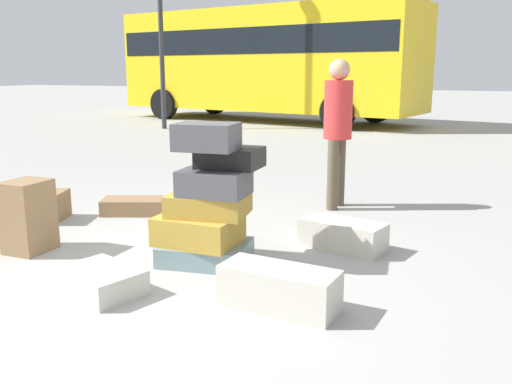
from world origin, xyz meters
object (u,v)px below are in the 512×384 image
object	(u,v)px
suitcase_brown_white_trunk	(28,216)
parked_bus	(266,57)
person_bearded_onlooker	(338,121)
suitcase_cream_foreground_near	(343,235)
suitcase_brown_behind_tower	(134,206)
suitcase_cream_upright_blue	(279,288)
suitcase_tower	(208,205)
suitcase_cream_right_side	(101,281)
suitcase_brown_left_side	(26,206)

from	to	relation	value
suitcase_brown_white_trunk	parked_bus	distance (m)	12.38
person_bearded_onlooker	suitcase_brown_white_trunk	bearing A→B (deg)	-33.71
suitcase_cream_foreground_near	suitcase_brown_behind_tower	distance (m)	2.32
suitcase_cream_upright_blue	parked_bus	world-z (taller)	parked_bus
suitcase_cream_upright_blue	parked_bus	size ratio (longest dim) A/B	0.08
parked_bus	suitcase_cream_upright_blue	bearing A→B (deg)	-56.73
suitcase_tower	parked_bus	bearing A→B (deg)	109.72
suitcase_tower	suitcase_cream_right_side	distance (m)	0.99
suitcase_cream_right_side	suitcase_cream_upright_blue	size ratio (longest dim) A/B	0.73
suitcase_brown_left_side	suitcase_brown_white_trunk	xyz separation A→B (m)	(0.78, -0.74, 0.16)
suitcase_cream_foreground_near	suitcase_brown_left_side	size ratio (longest dim) A/B	0.92
person_bearded_onlooker	parked_bus	distance (m)	10.64
person_bearded_onlooker	parked_bus	bearing A→B (deg)	-149.22
suitcase_tower	suitcase_brown_left_side	bearing A→B (deg)	169.87
suitcase_cream_right_side	person_bearded_onlooker	size ratio (longest dim) A/B	0.34
suitcase_brown_behind_tower	parked_bus	size ratio (longest dim) A/B	0.07
person_bearded_onlooker	suitcase_cream_foreground_near	bearing A→B (deg)	22.11
person_bearded_onlooker	suitcase_tower	bearing A→B (deg)	-7.19
suitcase_cream_right_side	parked_bus	size ratio (longest dim) A/B	0.06
suitcase_cream_right_side	parked_bus	world-z (taller)	parked_bus
suitcase_cream_right_side	suitcase_brown_white_trunk	xyz separation A→B (m)	(-1.11, 0.50, 0.21)
suitcase_tower	suitcase_brown_white_trunk	xyz separation A→B (m)	(-1.50, -0.33, -0.16)
suitcase_brown_left_side	suitcase_brown_white_trunk	bearing A→B (deg)	-62.53
suitcase_cream_upright_blue	person_bearded_onlooker	distance (m)	2.84
suitcase_brown_white_trunk	person_bearded_onlooker	bearing A→B (deg)	50.95
suitcase_tower	parked_bus	size ratio (longest dim) A/B	0.12
suitcase_cream_right_side	parked_bus	distance (m)	13.16
suitcase_cream_foreground_near	parked_bus	bearing A→B (deg)	128.59
suitcase_brown_white_trunk	suitcase_brown_behind_tower	bearing A→B (deg)	86.54
suitcase_cream_foreground_near	parked_bus	xyz separation A→B (m)	(-5.05, 10.91, 1.71)
suitcase_cream_right_side	suitcase_brown_white_trunk	bearing A→B (deg)	173.79
suitcase_brown_behind_tower	person_bearded_onlooker	xyz separation A→B (m)	(1.88, 1.08, 0.86)
suitcase_brown_white_trunk	person_bearded_onlooker	size ratio (longest dim) A/B	0.37
suitcase_brown_white_trunk	suitcase_cream_right_side	bearing A→B (deg)	-24.53
suitcase_brown_left_side	person_bearded_onlooker	bearing A→B (deg)	12.81
suitcase_cream_foreground_near	suitcase_brown_left_side	distance (m)	3.18
suitcase_brown_white_trunk	person_bearded_onlooker	distance (m)	3.19
suitcase_tower	suitcase_brown_white_trunk	size ratio (longest dim) A/B	1.84
suitcase_cream_upright_blue	suitcase_cream_right_side	bearing A→B (deg)	-163.53
suitcase_cream_foreground_near	person_bearded_onlooker	world-z (taller)	person_bearded_onlooker
suitcase_cream_foreground_near	person_bearded_onlooker	size ratio (longest dim) A/B	0.44
suitcase_tower	suitcase_cream_foreground_near	bearing A→B (deg)	40.19
suitcase_tower	suitcase_brown_white_trunk	world-z (taller)	suitcase_tower
suitcase_cream_upright_blue	person_bearded_onlooker	xyz separation A→B (m)	(-0.35, 2.70, 0.81)
suitcase_tower	suitcase_cream_upright_blue	distance (m)	1.05
suitcase_cream_upright_blue	parked_bus	distance (m)	13.33
suitcase_cream_right_side	suitcase_brown_behind_tower	world-z (taller)	suitcase_cream_right_side
suitcase_tower	suitcase_cream_upright_blue	xyz separation A→B (m)	(0.80, -0.59, -0.33)
suitcase_brown_white_trunk	suitcase_cream_upright_blue	size ratio (longest dim) A/B	0.80
suitcase_cream_foreground_near	suitcase_brown_left_side	xyz separation A→B (m)	(-3.16, -0.33, 0.02)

